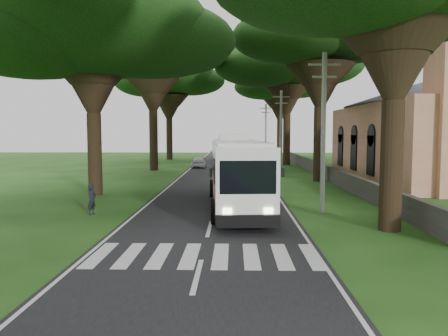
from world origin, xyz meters
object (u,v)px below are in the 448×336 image
(pole_far, at_px, (266,131))
(coach_bus, at_px, (237,172))
(distant_car_a, at_px, (199,162))
(pole_mid, at_px, (281,131))
(distant_car_c, at_px, (242,150))
(church, at_px, (433,122))
(pole_near, at_px, (323,130))
(pedestrian, at_px, (92,200))

(pole_far, relative_size, coach_bus, 0.64)
(distant_car_a, bearing_deg, pole_mid, 136.31)
(pole_mid, distance_m, distant_car_c, 38.91)
(pole_mid, bearing_deg, church, -19.81)
(pole_mid, relative_size, coach_bus, 0.64)
(church, relative_size, pole_mid, 3.00)
(church, height_order, pole_near, church)
(pole_near, xyz_separation_m, distant_car_c, (-3.12, 58.63, -3.44))
(pole_mid, distance_m, distant_car_a, 11.82)
(pole_far, height_order, distant_car_c, pole_far)
(pole_near, distance_m, pole_mid, 20.00)
(pole_far, bearing_deg, distant_car_c, 99.49)
(pedestrian, bearing_deg, pole_mid, -12.95)
(pole_far, xyz_separation_m, distant_car_a, (-8.50, -12.57, -3.49))
(coach_bus, relative_size, distant_car_a, 3.18)
(coach_bus, bearing_deg, pole_far, 80.20)
(pole_near, xyz_separation_m, distant_car_a, (-8.50, 27.43, -3.49))
(pole_near, height_order, distant_car_c, pole_near)
(pole_near, height_order, pedestrian, pole_near)
(pole_mid, distance_m, pedestrian, 24.08)
(church, bearing_deg, pedestrian, -145.42)
(distant_car_a, bearing_deg, distant_car_c, -102.31)
(pole_near, relative_size, coach_bus, 0.64)
(church, height_order, distant_car_c, church)
(coach_bus, xyz_separation_m, pedestrian, (-7.19, -2.11, -1.20))
(distant_car_a, relative_size, pedestrian, 2.59)
(pole_mid, relative_size, pole_far, 1.00)
(church, relative_size, distant_car_a, 6.15)
(church, relative_size, pole_near, 3.00)
(pole_mid, bearing_deg, pedestrian, -118.79)
(pole_near, relative_size, distant_car_c, 1.62)
(distant_car_c, bearing_deg, pedestrian, 63.68)
(pole_far, distance_m, distant_car_c, 19.20)
(pole_near, bearing_deg, distant_car_c, 93.04)
(pole_near, xyz_separation_m, pedestrian, (-11.48, -0.89, -3.43))
(church, bearing_deg, distant_car_c, 109.76)
(pole_mid, distance_m, pole_far, 20.00)
(pole_mid, height_order, pole_far, same)
(distant_car_a, bearing_deg, coach_bus, 96.60)
(coach_bus, distance_m, distant_car_c, 57.44)
(coach_bus, distance_m, pedestrian, 7.58)
(pole_far, height_order, distant_car_a, pole_far)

